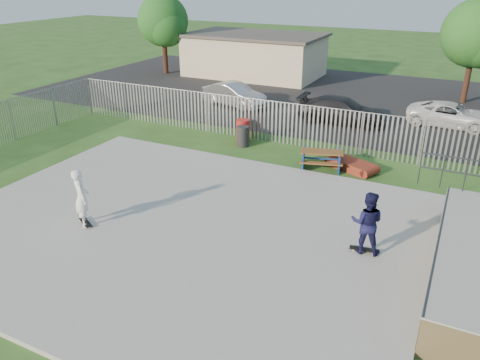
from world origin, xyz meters
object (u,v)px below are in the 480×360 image
at_px(trash_bin_red, 243,131).
at_px(car_white, 451,115).
at_px(tree_left, 163,21).
at_px(car_dark, 342,110).
at_px(skater_navy, 367,223).
at_px(trash_bin_grey, 243,136).
at_px(funbox, 352,165).
at_px(skater_white, 82,197).
at_px(car_silver, 234,95).
at_px(tree_mid, 476,33).
at_px(picnic_table, 321,159).

xyz_separation_m(trash_bin_red, car_white, (8.84, 6.96, 0.10)).
relative_size(trash_bin_red, tree_left, 0.18).
relative_size(car_dark, skater_navy, 2.51).
bearing_deg(trash_bin_grey, car_dark, 60.74).
height_order(trash_bin_grey, tree_left, tree_left).
bearing_deg(funbox, car_white, 91.68).
height_order(trash_bin_grey, skater_white, skater_white).
bearing_deg(car_silver, skater_navy, -125.48).
bearing_deg(funbox, tree_mid, 98.80).
distance_m(car_silver, tree_left, 12.04).
height_order(car_silver, car_white, car_silver).
height_order(picnic_table, trash_bin_grey, trash_bin_grey).
bearing_deg(car_white, funbox, 162.12).
relative_size(skater_navy, skater_white, 1.00).
bearing_deg(skater_white, car_white, -81.56).
bearing_deg(skater_navy, funbox, -81.35).
xyz_separation_m(tree_left, skater_navy, (20.36, -19.60, -2.97)).
height_order(trash_bin_red, car_silver, car_silver).
relative_size(funbox, trash_bin_red, 1.89).
height_order(trash_bin_red, tree_left, tree_left).
height_order(trash_bin_grey, skater_navy, skater_navy).
bearing_deg(skater_navy, car_dark, -80.29).
distance_m(car_dark, car_white, 5.69).
relative_size(car_silver, tree_left, 0.70).
height_order(funbox, skater_white, skater_white).
bearing_deg(skater_white, tree_left, -22.91).
bearing_deg(skater_white, funbox, -88.42).
relative_size(trash_bin_grey, tree_mid, 0.15).
bearing_deg(tree_mid, car_white, -93.67).
relative_size(trash_bin_red, car_white, 0.24).
xyz_separation_m(funbox, tree_mid, (3.59, 13.93, 4.00)).
relative_size(tree_mid, skater_navy, 3.30).
xyz_separation_m(car_dark, skater_navy, (4.05, -12.53, 0.39)).
xyz_separation_m(picnic_table, trash_bin_red, (-4.41, 1.58, 0.16)).
bearing_deg(picnic_table, tree_mid, 55.14).
bearing_deg(funbox, trash_bin_grey, -162.75).
bearing_deg(car_dark, trash_bin_red, 144.12).
bearing_deg(tree_mid, funbox, -104.45).
height_order(tree_mid, skater_navy, tree_mid).
relative_size(trash_bin_grey, tree_left, 0.16).
bearing_deg(trash_bin_red, skater_white, -94.95).
distance_m(tree_left, tree_mid, 22.05).
height_order(car_silver, tree_left, tree_left).
relative_size(car_white, skater_navy, 2.36).
height_order(car_dark, skater_white, skater_white).
bearing_deg(trash_bin_red, car_white, 38.21).
xyz_separation_m(tree_mid, skater_navy, (-1.68, -20.22, -3.09)).
bearing_deg(tree_mid, car_silver, -150.17).
distance_m(car_silver, tree_mid, 14.84).
height_order(trash_bin_red, skater_navy, skater_navy).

